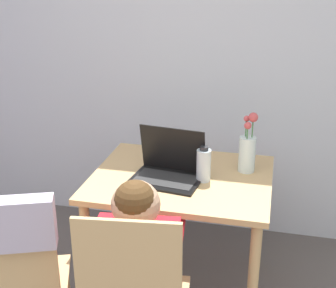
% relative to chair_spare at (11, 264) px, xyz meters
% --- Properties ---
extents(wall_back, '(6.40, 0.05, 2.50)m').
position_rel_chair_spare_xyz_m(wall_back, '(0.44, 1.55, 0.62)').
color(wall_back, silver).
rests_on(wall_back, ground_plane).
extents(dining_table, '(0.91, 0.75, 0.71)m').
position_rel_chair_spare_xyz_m(dining_table, '(0.52, 0.79, -0.02)').
color(dining_table, tan).
rests_on(dining_table, ground_plane).
extents(chair_spare, '(0.53, 0.55, 0.95)m').
position_rel_chair_spare_xyz_m(chair_spare, '(0.00, 0.00, 0.00)').
color(chair_spare, tan).
rests_on(chair_spare, ground_plane).
extents(person_seated, '(0.38, 0.46, 0.99)m').
position_rel_chair_spare_xyz_m(person_seated, '(0.48, 0.17, 0.00)').
color(person_seated, red).
rests_on(person_seated, ground_plane).
extents(laptop, '(0.38, 0.29, 0.26)m').
position_rel_chair_spare_xyz_m(laptop, '(0.46, 0.75, 0.14)').
color(laptop, black).
rests_on(laptop, dining_table).
extents(flower_vase, '(0.09, 0.09, 0.32)m').
position_rel_chair_spare_xyz_m(flower_vase, '(0.84, 0.93, 0.20)').
color(flower_vase, silver).
rests_on(flower_vase, dining_table).
extents(water_bottle, '(0.07, 0.07, 0.18)m').
position_rel_chair_spare_xyz_m(water_bottle, '(0.64, 0.76, 0.17)').
color(water_bottle, silver).
rests_on(water_bottle, dining_table).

